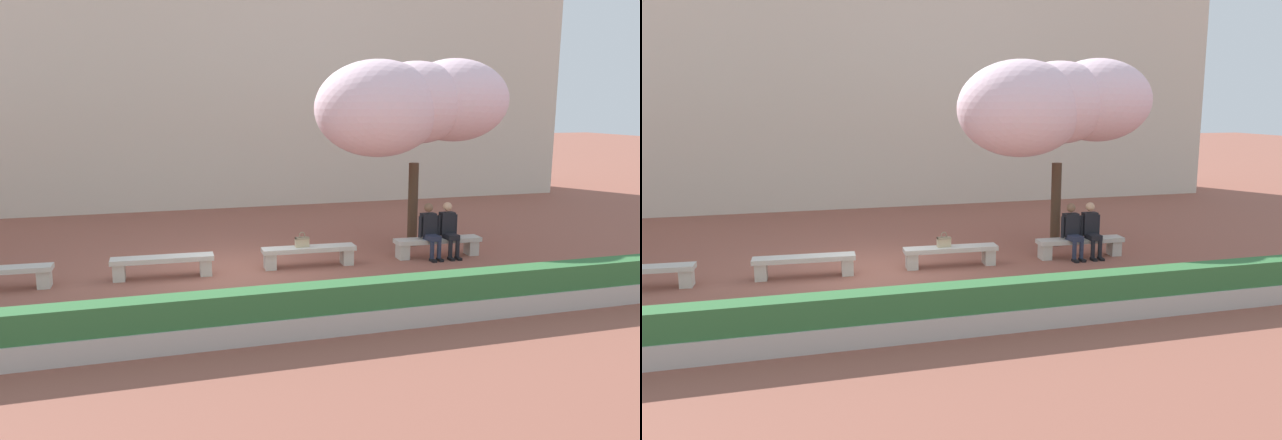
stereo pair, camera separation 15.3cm
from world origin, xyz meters
TOP-DOWN VIEW (x-y plane):
  - ground_plane at (0.00, 0.00)m, footprint 100.00×100.00m
  - building_facade at (0.00, 10.28)m, footprint 28.00×4.00m
  - stone_bench_near_west at (-1.58, 0.00)m, footprint 2.11×0.52m
  - stone_bench_center at (1.58, 0.00)m, footprint 2.11×0.52m
  - stone_bench_near_east at (4.74, 0.00)m, footprint 2.11×0.52m
  - person_seated_left at (4.50, -0.05)m, footprint 0.51×0.69m
  - person_seated_right at (4.98, -0.05)m, footprint 0.51×0.69m
  - handbag at (1.43, 0.02)m, footprint 0.30×0.15m
  - cherry_tree_main at (4.54, 1.22)m, footprint 4.99×2.82m
  - planter_hedge_foreground at (0.00, -3.98)m, footprint 15.61×0.50m

SIDE VIEW (x-z plane):
  - ground_plane at x=0.00m, z-range 0.00..0.00m
  - stone_bench_near_west at x=-1.58m, z-range 0.09..0.54m
  - stone_bench_center at x=1.58m, z-range 0.09..0.54m
  - stone_bench_near_east at x=4.74m, z-range 0.09..0.54m
  - planter_hedge_foreground at x=0.00m, z-range -0.01..0.79m
  - handbag at x=1.43m, z-range 0.41..0.75m
  - person_seated_left at x=4.50m, z-range 0.05..1.34m
  - person_seated_right at x=4.98m, z-range 0.05..1.34m
  - cherry_tree_main at x=4.54m, z-range 1.21..5.88m
  - building_facade at x=0.00m, z-range 0.00..7.72m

